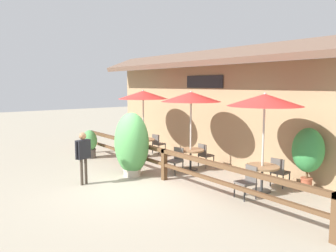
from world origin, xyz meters
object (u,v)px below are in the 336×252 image
object	(u,v)px
potted_plant_corner_fern	(90,143)
potted_plant_entrance_palm	(132,144)
pedestrian	(83,151)
chair_far_wallside	(279,171)
dining_table_middle	(191,153)
dining_table_far	(262,171)
dining_table_near	(144,142)
chair_far_streetside	(247,180)
patio_umbrella_far	(265,100)
potted_plant_tall_tropical	(308,151)
chair_near_streetside	(128,147)
patio_umbrella_near	(143,95)
chair_middle_wallside	(205,154)
chair_middle_streetside	(176,159)
patio_umbrella_middle	(191,97)
chair_near_wallside	(158,143)

from	to	relation	value
potted_plant_corner_fern	potted_plant_entrance_palm	world-z (taller)	potted_plant_entrance_palm
pedestrian	chair_far_wallside	bearing A→B (deg)	-55.17
dining_table_middle	dining_table_far	distance (m)	2.90
potted_plant_entrance_palm	pedestrian	world-z (taller)	potted_plant_entrance_palm
dining_table_middle	dining_table_near	bearing A→B (deg)	-178.94
chair_far_streetside	pedestrian	size ratio (longest dim) A/B	0.54
chair_far_streetside	patio_umbrella_far	bearing A→B (deg)	106.53
potted_plant_tall_tropical	potted_plant_corner_fern	bearing A→B (deg)	-158.07
chair_near_streetside	chair_far_streetside	size ratio (longest dim) A/B	1.00
dining_table_far	potted_plant_corner_fern	bearing A→B (deg)	-164.09
dining_table_far	potted_plant_entrance_palm	xyz separation A→B (m)	(-3.49, -1.97, 0.46)
dining_table_far	chair_far_wallside	world-z (taller)	chair_far_wallside
chair_near_streetside	chair_far_streetside	distance (m)	5.82
patio_umbrella_near	chair_near_streetside	size ratio (longest dim) A/B	3.23
dining_table_near	chair_far_wallside	size ratio (longest dim) A/B	1.09
chair_far_streetside	pedestrian	distance (m)	4.65
potted_plant_entrance_palm	pedestrian	bearing A→B (deg)	-92.94
dining_table_near	potted_plant_tall_tropical	bearing A→B (deg)	9.93
dining_table_far	patio_umbrella_near	bearing A→B (deg)	-179.51
chair_far_streetside	dining_table_middle	bearing A→B (deg)	175.63
chair_middle_wallside	potted_plant_corner_fern	size ratio (longest dim) A/B	0.75
dining_table_middle	dining_table_far	xyz separation A→B (m)	(2.90, -0.00, 0.00)
chair_middle_wallside	chair_middle_streetside	bearing A→B (deg)	90.19
dining_table_near	potted_plant_entrance_palm	bearing A→B (deg)	-41.16
dining_table_near	patio_umbrella_far	size ratio (longest dim) A/B	0.34
patio_umbrella_far	potted_plant_corner_fern	size ratio (longest dim) A/B	2.42
dining_table_middle	pedestrian	distance (m)	3.65
patio_umbrella_far	potted_plant_entrance_palm	distance (m)	4.26
chair_middle_streetside	potted_plant_tall_tropical	bearing A→B (deg)	18.01
chair_middle_wallside	dining_table_far	world-z (taller)	chair_middle_wallside
potted_plant_corner_fern	potted_plant_entrance_palm	bearing A→B (deg)	-0.96
chair_middle_streetside	dining_table_far	xyz separation A→B (m)	(2.88, 0.65, 0.11)
chair_middle_wallside	chair_far_wallside	bearing A→B (deg)	-177.49
chair_middle_streetside	chair_far_wallside	bearing A→B (deg)	17.65
patio_umbrella_near	chair_far_streetside	xyz separation A→B (m)	(5.78, -0.69, -2.02)
patio_umbrella_far	patio_umbrella_middle	bearing A→B (deg)	179.94
potted_plant_entrance_palm	potted_plant_tall_tropical	world-z (taller)	potted_plant_entrance_palm
chair_middle_streetside	dining_table_far	bearing A→B (deg)	5.03
patio_umbrella_far	dining_table_middle	bearing A→B (deg)	179.94
dining_table_middle	pedestrian	bearing A→B (deg)	-100.72
dining_table_near	potted_plant_corner_fern	world-z (taller)	potted_plant_corner_fern
chair_far_wallside	pedestrian	bearing A→B (deg)	44.64
chair_middle_wallside	patio_umbrella_far	bearing A→B (deg)	168.06
dining_table_far	potted_plant_corner_fern	world-z (taller)	potted_plant_corner_fern
chair_near_wallside	patio_umbrella_far	bearing A→B (deg)	165.13
dining_table_far	potted_plant_entrance_palm	world-z (taller)	potted_plant_entrance_palm
chair_far_wallside	potted_plant_tall_tropical	size ratio (longest dim) A/B	0.48
potted_plant_corner_fern	pedestrian	distance (m)	3.57
dining_table_far	dining_table_middle	bearing A→B (deg)	179.94
potted_plant_entrance_palm	patio_umbrella_far	bearing A→B (deg)	29.44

